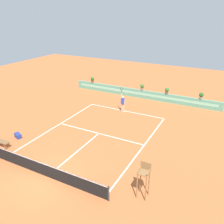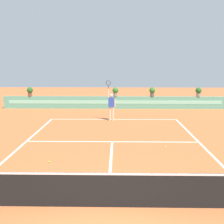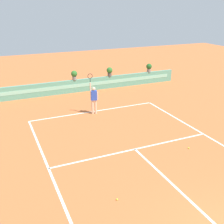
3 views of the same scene
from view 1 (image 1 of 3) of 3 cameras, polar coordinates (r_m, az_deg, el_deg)
name	(u,v)px [view 1 (image 1 of 3)]	position (r m, az deg, el deg)	size (l,w,h in m)	color
ground_plane	(96,135)	(19.82, -3.83, -5.71)	(60.00, 60.00, 0.00)	#BC6033
court_lines	(101,132)	(20.36, -2.78, -4.83)	(8.32, 11.94, 0.01)	white
net	(46,170)	(15.58, -15.68, -13.41)	(8.92, 0.10, 1.00)	#333333
back_wall_barrier	(141,94)	(28.23, 7.13, 4.36)	(18.00, 0.21, 1.00)	#599E84
umpire_chair	(144,176)	(13.36, 7.77, -15.17)	(0.60, 0.60, 2.14)	olive
bench_courtside	(1,142)	(20.00, -25.41, -6.63)	(1.60, 0.44, 0.51)	brown
gear_bag	(18,136)	(20.88, -21.90, -5.34)	(0.70, 0.36, 0.36)	navy
tennis_player	(123,103)	(23.86, 2.64, 2.32)	(0.62, 0.27, 2.58)	beige
tennis_ball_near_baseline	(119,145)	(18.37, 1.60, -8.08)	(0.07, 0.07, 0.07)	#CCE033
tennis_ball_mid_court	(54,143)	(19.25, -13.89, -7.24)	(0.07, 0.07, 0.07)	#CCE033
potted_plant_centre	(142,87)	(27.93, 7.35, 6.11)	(0.48, 0.48, 0.72)	gray
potted_plant_right	(167,90)	(27.11, 13.20, 5.14)	(0.48, 0.48, 0.72)	#514C47
potted_plant_far_left	(92,79)	(30.87, -4.80, 7.90)	(0.48, 0.48, 0.72)	brown
potted_plant_far_right	(201,95)	(26.52, 20.87, 3.79)	(0.48, 0.48, 0.72)	gray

